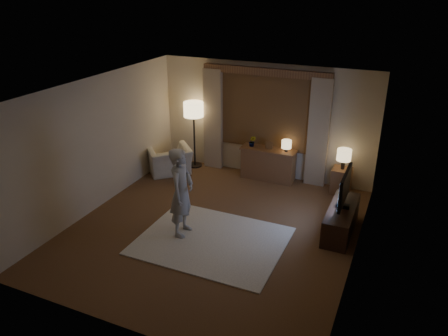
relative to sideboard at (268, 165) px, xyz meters
The scene contains 13 objects.
room 2.24m from the sideboard, 95.81° to the right, with size 5.04×5.54×2.64m.
rug 2.92m from the sideboard, 91.11° to the right, with size 2.50×2.00×0.02m, color white.
sideboard is the anchor object (origin of this frame).
picture_frame 0.45m from the sideboard, behind, with size 0.16×0.02×0.20m, color brown.
plant 0.64m from the sideboard, behind, with size 0.17×0.13×0.30m, color #999999.
table_lamp_sideboard 0.68m from the sideboard, ahead, with size 0.22×0.22×0.30m.
floor_lamp 2.14m from the sideboard, behind, with size 0.47×0.47×1.61m.
armchair 2.33m from the sideboard, 164.76° to the right, with size 0.96×0.84×0.62m, color beige.
side_table 1.66m from the sideboard, ahead, with size 0.40×0.40×0.56m, color brown.
table_lamp_side 1.74m from the sideboard, ahead, with size 0.30×0.30×0.44m.
tv_stand 2.56m from the sideboard, 40.44° to the right, with size 0.45×1.40×0.50m, color black.
tv 2.61m from the sideboard, 40.46° to the right, with size 0.23×0.96×0.69m.
person 2.99m from the sideboard, 102.55° to the right, with size 0.59×0.39×1.63m, color #A19D95.
Camera 1 is at (2.99, -6.30, 4.25)m, focal length 35.00 mm.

